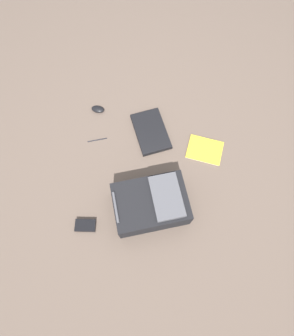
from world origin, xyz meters
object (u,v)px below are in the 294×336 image
computer_mouse (98,109)px  pen_black (97,140)px  laptop (151,131)px  book_manual (205,150)px  power_brick (85,225)px  backpack (151,204)px

computer_mouse → pen_black: computer_mouse is taller
computer_mouse → laptop: bearing=-99.9°
computer_mouse → pen_black: 0.25m
book_manual → laptop: bearing=67.6°
laptop → power_brick: (-0.67, 0.44, -0.00)m
backpack → book_manual: size_ratio=1.74×
book_manual → pen_black: (0.11, 0.77, -0.00)m
pen_black → laptop: bearing=-82.5°
book_manual → power_brick: (-0.51, 0.82, 0.01)m
book_manual → pen_black: book_manual is taller
power_brick → laptop: bearing=-33.3°
backpack → power_brick: size_ratio=3.85×
book_manual → pen_black: 0.78m
power_brick → pen_black: size_ratio=0.92×
laptop → pen_black: bearing=97.5°
laptop → book_manual: laptop is taller
book_manual → backpack: bearing=135.3°
laptop → pen_black: laptop is taller
power_brick → backpack: bearing=-75.5°
computer_mouse → power_brick: computer_mouse is taller
computer_mouse → pen_black: bearing=-162.4°
computer_mouse → pen_black: (-0.25, -0.00, -0.01)m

